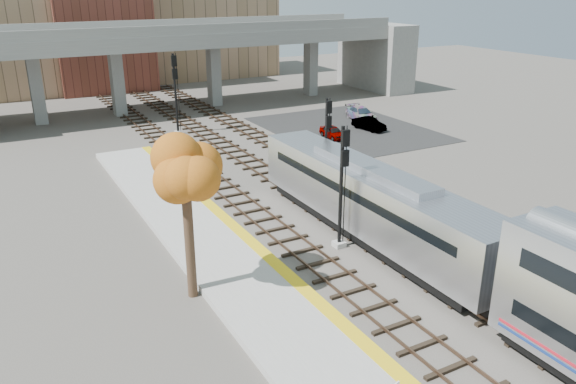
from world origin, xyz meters
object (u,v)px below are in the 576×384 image
signal_mast_near (342,191)px  signal_mast_far (176,94)px  signal_mast_mid (326,148)px  car_c (361,114)px  locomotive (370,200)px  tree (184,164)px  car_a (333,132)px  car_b (369,124)px

signal_mast_near → signal_mast_far: signal_mast_far is taller
signal_mast_far → signal_mast_mid: bearing=-78.2°
car_c → locomotive: bearing=-116.3°
signal_mast_near → tree: size_ratio=0.79×
signal_mast_near → car_a: bearing=58.0°
locomotive → signal_mast_far: (-2.10, 27.30, 1.53)m
tree → car_b: tree is taller
signal_mast_mid → signal_mast_far: 20.06m
signal_mast_far → car_b: signal_mast_far is taller
locomotive → car_a: size_ratio=5.76×
signal_mast_near → car_c: bearing=52.1°
tree → car_a: (20.74, 20.13, -5.76)m
tree → car_a: 29.48m
signal_mast_mid → car_a: bearing=54.9°
signal_mast_mid → tree: size_ratio=0.75×
signal_mast_far → locomotive: bearing=-85.6°
car_b → tree: bearing=-149.5°
signal_mast_mid → car_b: 17.66m
signal_mast_mid → signal_mast_far: (-4.10, 19.62, 0.74)m
signal_mast_far → car_b: 18.62m
locomotive → car_a: locomotive is taller
car_a → car_b: bearing=13.4°
signal_mast_mid → car_a: signal_mast_mid is taller
car_a → tree: bearing=-132.7°
signal_mast_far → tree: size_ratio=0.87×
car_b → signal_mast_far: bearing=146.8°
tree → car_a: tree is taller
signal_mast_mid → car_c: signal_mast_mid is taller
car_b → car_c: 4.12m
signal_mast_far → tree: tree is taller
signal_mast_mid → car_a: size_ratio=1.94×
locomotive → car_b: bearing=53.5°
signal_mast_mid → signal_mast_near: bearing=-117.3°
locomotive → signal_mast_near: size_ratio=2.81×
signal_mast_near → tree: bearing=-173.9°
tree → locomotive: bearing=6.4°
signal_mast_far → car_c: (18.49, -3.79, -3.10)m
locomotive → signal_mast_mid: bearing=75.4°
signal_mast_near → signal_mast_mid: (4.10, 7.96, -0.24)m
signal_mast_near → signal_mast_mid: size_ratio=1.05×
signal_mast_mid → car_b: bearing=43.8°
locomotive → car_b: (14.63, 19.78, -1.63)m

